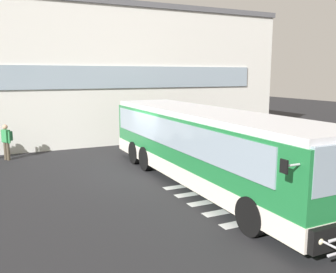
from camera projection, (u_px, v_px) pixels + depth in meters
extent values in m
cube|color=#232326|center=(144.00, 172.00, 14.99)|extent=(80.00, 90.00, 0.02)
cube|color=silver|center=(286.00, 214.00, 10.48)|extent=(4.40, 0.36, 0.01)
cube|color=silver|center=(265.00, 204.00, 11.28)|extent=(4.40, 0.36, 0.01)
cube|color=silver|center=(247.00, 195.00, 12.09)|extent=(4.40, 0.36, 0.01)
cube|color=silver|center=(232.00, 188.00, 12.89)|extent=(4.40, 0.36, 0.01)
cube|color=silver|center=(218.00, 181.00, 13.69)|extent=(4.40, 0.36, 0.01)
cube|color=silver|center=(79.00, 77.00, 25.06)|extent=(23.03, 12.00, 7.61)
cube|color=#56565B|center=(77.00, 17.00, 24.40)|extent=(23.23, 12.20, 0.30)
cube|color=#8C9EAD|center=(121.00, 77.00, 20.09)|extent=(17.03, 0.10, 1.20)
cube|color=#1E7238|center=(206.00, 146.00, 13.05)|extent=(2.60, 11.92, 2.15)
cube|color=silver|center=(205.00, 168.00, 13.18)|extent=(2.64, 11.96, 0.55)
cube|color=silver|center=(206.00, 113.00, 12.85)|extent=(2.50, 11.72, 0.20)
cube|color=#8C9EAD|center=(231.00, 129.00, 13.78)|extent=(0.09, 10.71, 0.95)
cube|color=#8C9EAD|center=(169.00, 133.00, 12.68)|extent=(0.09, 10.71, 0.95)
sphere|color=beige|center=(319.00, 241.00, 7.34)|extent=(0.18, 0.18, 0.18)
cylinder|color=#B7B7BF|center=(292.00, 165.00, 7.21)|extent=(0.40, 0.05, 0.05)
cube|color=black|center=(284.00, 166.00, 7.13)|extent=(0.04, 0.20, 0.28)
cylinder|color=black|center=(321.00, 202.00, 10.00)|extent=(0.30, 1.00, 1.00)
cylinder|color=black|center=(252.00, 216.00, 9.01)|extent=(0.30, 1.00, 1.00)
cylinder|color=black|center=(195.00, 153.00, 16.15)|extent=(0.30, 1.00, 1.00)
cylinder|color=black|center=(146.00, 159.00, 15.16)|extent=(0.30, 1.00, 1.00)
cylinder|color=black|center=(182.00, 148.00, 17.31)|extent=(0.30, 1.00, 1.00)
cylinder|color=black|center=(135.00, 153.00, 16.32)|extent=(0.30, 1.00, 1.00)
cylinder|color=#B7B7BF|center=(326.00, 243.00, 7.24)|extent=(0.05, 0.50, 0.05)
cylinder|color=#4C4233|center=(8.00, 151.00, 16.97)|extent=(0.15, 0.15, 0.85)
cylinder|color=#4C4233|center=(6.00, 151.00, 17.08)|extent=(0.15, 0.15, 0.85)
cube|color=#338C4C|center=(6.00, 136.00, 16.90)|extent=(0.39, 0.44, 0.58)
sphere|color=tan|center=(5.00, 127.00, 16.83)|extent=(0.23, 0.23, 0.23)
cylinder|color=#338C4C|center=(9.00, 137.00, 16.78)|extent=(0.09, 0.09, 0.55)
cylinder|color=#338C4C|center=(3.00, 136.00, 17.04)|extent=(0.09, 0.09, 0.55)
cube|color=#26663F|center=(9.00, 136.00, 17.05)|extent=(0.31, 0.35, 0.44)
cylinder|color=yellow|center=(132.00, 145.00, 18.44)|extent=(0.18, 0.18, 0.90)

